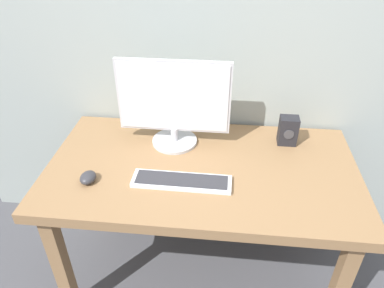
% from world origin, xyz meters
% --- Properties ---
extents(ground_plane, '(6.00, 6.00, 0.00)m').
position_xyz_m(ground_plane, '(0.00, 0.00, 0.00)').
color(ground_plane, '#4C4C51').
extents(desk, '(1.44, 0.78, 0.76)m').
position_xyz_m(desk, '(0.00, 0.00, 0.67)').
color(desk, '#936D47').
rests_on(desk, ground_plane).
extents(monitor, '(0.54, 0.23, 0.43)m').
position_xyz_m(monitor, '(-0.15, 0.19, 0.98)').
color(monitor, silver).
rests_on(monitor, desk).
extents(keyboard_primary, '(0.43, 0.12, 0.02)m').
position_xyz_m(keyboard_primary, '(-0.08, -0.13, 0.77)').
color(keyboard_primary, silver).
rests_on(keyboard_primary, desk).
extents(mouse, '(0.07, 0.09, 0.04)m').
position_xyz_m(mouse, '(-0.49, -0.16, 0.78)').
color(mouse, '#333338').
rests_on(mouse, desk).
extents(speaker_right, '(0.09, 0.08, 0.15)m').
position_xyz_m(speaker_right, '(0.41, 0.24, 0.83)').
color(speaker_right, '#232328').
rests_on(speaker_right, desk).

